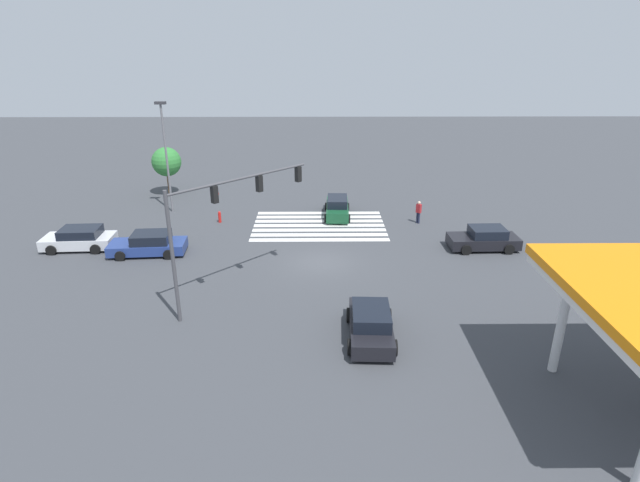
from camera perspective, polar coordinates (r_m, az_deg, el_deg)
ground_plane at (r=30.52m, az=0.00°, el=-2.42°), size 126.01×126.01×0.00m
crosswalk_markings at (r=36.55m, az=-0.10°, el=1.79°), size 9.57×6.30×0.01m
traffic_signal_mast at (r=24.71m, az=-10.96°, el=3.48°), size 6.05×6.05×6.54m
car_0 at (r=38.37m, az=1.98°, el=3.88°), size 2.05×4.61×1.52m
car_1 at (r=33.91m, az=18.26°, el=0.23°), size 4.47×2.21×1.45m
car_2 at (r=22.88m, az=5.82°, el=-9.41°), size 2.26×4.40×1.50m
car_3 at (r=35.84m, az=-25.80°, el=0.24°), size 4.48×2.39×1.40m
car_4 at (r=33.27m, az=-18.98°, el=-0.34°), size 4.81×2.43×1.39m
pedestrian at (r=37.44m, az=11.20°, el=3.39°), size 0.41×0.41×1.69m
street_light_pole_a at (r=40.07m, az=-17.24°, el=10.10°), size 0.80×0.36×8.46m
tree_corner_a at (r=45.37m, az=-17.14°, el=8.63°), size 2.49×2.49×4.16m
fire_hydrant at (r=37.80m, az=-11.40°, el=2.72°), size 0.22×0.22×0.86m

